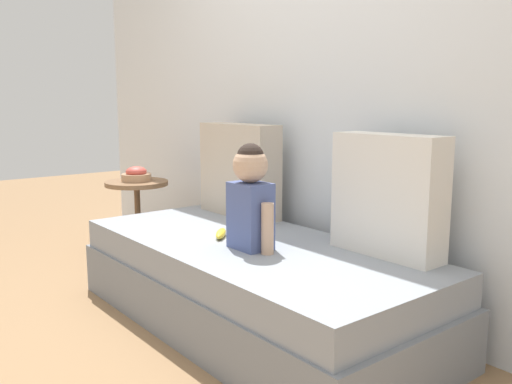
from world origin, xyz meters
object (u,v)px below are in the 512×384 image
couch (251,284)px  banana (221,233)px  side_table (137,199)px  fruit_bowl (136,175)px  throw_pillow_right (388,195)px  throw_pillow_left (239,170)px  toddler (250,196)px

couch → banana: bearing=-160.4°
side_table → fruit_bowl: size_ratio=2.74×
throw_pillow_right → fruit_bowl: throw_pillow_right is taller
couch → side_table: side_table is taller
fruit_bowl → couch: bearing=-3.2°
side_table → fruit_bowl: fruit_bowl is taller
couch → throw_pillow_left: size_ratio=3.33×
throw_pillow_left → throw_pillow_right: (1.08, 0.00, -0.00)m
couch → fruit_bowl: bearing=176.8°
toddler → fruit_bowl: size_ratio=2.42×
throw_pillow_right → banana: size_ratio=3.12×
throw_pillow_left → side_table: bearing=-162.2°
throw_pillow_right → toddler: 0.61m
side_table → throw_pillow_left: bearing=17.8°
throw_pillow_left → side_table: (-0.81, -0.26, -0.26)m
couch → throw_pillow_right: throw_pillow_right is taller
throw_pillow_left → fruit_bowl: bearing=-162.2°
toddler → banana: bearing=178.1°
banana → fruit_bowl: fruit_bowl is taller
throw_pillow_left → banana: bearing=-46.6°
throw_pillow_left → side_table: throw_pillow_left is taller
couch → toddler: toddler is taller
throw_pillow_right → side_table: size_ratio=0.97×
throw_pillow_left → toddler: bearing=-32.9°
side_table → banana: bearing=-6.5°
couch → fruit_bowl: fruit_bowl is taller
throw_pillow_left → side_table: size_ratio=1.07×
couch → fruit_bowl: 1.41m
throw_pillow_right → banana: 0.84m
toddler → fruit_bowl: (-1.44, 0.14, -0.07)m
couch → throw_pillow_left: throw_pillow_left is taller
side_table → fruit_bowl: bearing=0.0°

